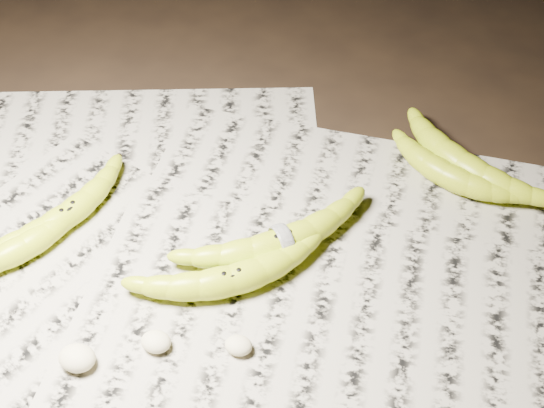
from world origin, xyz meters
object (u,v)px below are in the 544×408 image
(banana_upper_a, at_px, (462,162))
(banana_center, at_px, (231,278))
(banana_left_a, at_px, (68,212))
(banana_taped, at_px, (282,241))
(banana_upper_b, at_px, (447,173))
(banana_left_b, at_px, (25,244))

(banana_upper_a, bearing_deg, banana_center, -97.41)
(banana_left_a, distance_m, banana_center, 0.24)
(banana_left_a, relative_size, banana_taped, 0.85)
(banana_taped, xyz_separation_m, banana_upper_a, (0.19, 0.20, 0.00))
(banana_center, bearing_deg, banana_upper_b, 14.97)
(banana_taped, distance_m, banana_upper_a, 0.28)
(banana_left_a, height_order, banana_upper_b, banana_upper_b)
(banana_center, distance_m, banana_taped, 0.08)
(banana_center, xyz_separation_m, banana_upper_a, (0.23, 0.27, 0.00))
(banana_left_a, bearing_deg, banana_upper_a, -39.79)
(banana_center, relative_size, banana_taped, 0.90)
(banana_center, relative_size, banana_upper_b, 1.21)
(banana_left_a, xyz_separation_m, banana_taped, (0.27, 0.03, 0.00))
(banana_upper_b, bearing_deg, banana_center, -107.12)
(banana_taped, bearing_deg, banana_upper_b, 3.89)
(banana_left_b, distance_m, banana_taped, 0.31)
(banana_taped, relative_size, banana_upper_a, 1.11)
(banana_left_b, bearing_deg, banana_upper_a, -27.09)
(banana_taped, bearing_deg, banana_left_b, 155.65)
(banana_center, bearing_deg, banana_left_a, 135.25)
(banana_left_b, relative_size, banana_upper_a, 0.83)
(banana_center, relative_size, banana_upper_a, 1.00)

